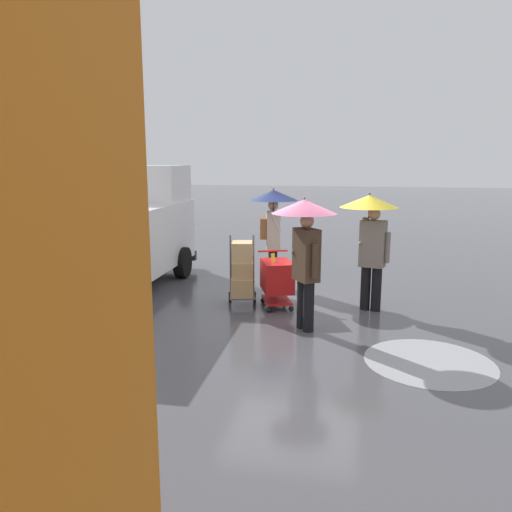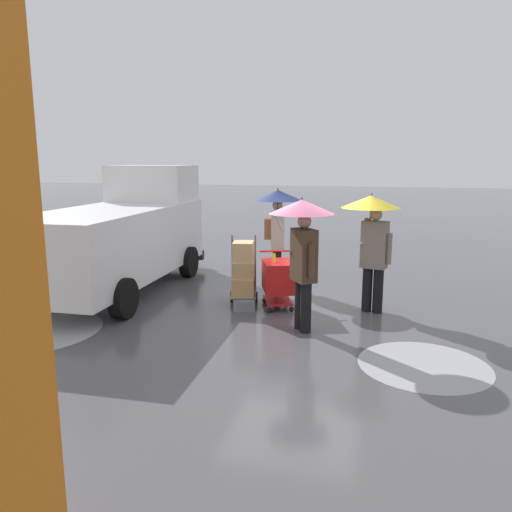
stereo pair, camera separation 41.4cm
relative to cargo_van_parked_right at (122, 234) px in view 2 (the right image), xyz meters
name	(u,v)px [view 2 (the right image)]	position (x,y,z in m)	size (l,w,h in m)	color
ground_plane	(294,311)	(-3.85, 0.64, -1.18)	(90.00, 90.00, 0.00)	#4C4C51
slush_patch_near_cluster	(30,330)	(0.13, 2.79, -1.18)	(2.29, 2.29, 0.01)	#999BA0
slush_patch_under_van	(424,365)	(-5.99, 2.63, -1.18)	(1.76, 1.76, 0.01)	#999BA0
cargo_van_parked_right	(122,234)	(0.00, 0.00, 0.00)	(2.34, 5.41, 2.60)	white
shopping_cart_vendor	(278,278)	(-3.50, 0.52, -0.61)	(0.81, 0.96, 1.04)	red
hand_dolly_boxes	(243,272)	(-2.86, 0.59, -0.52)	(0.66, 0.80, 1.32)	#515156
pedestrian_pink_side	(303,233)	(-4.13, 1.60, 0.41)	(1.04, 1.04, 2.15)	black
pedestrian_black_side	(373,226)	(-5.17, 0.30, 0.39)	(1.04, 1.04, 2.15)	black
pedestrian_white_side	(277,215)	(-3.15, -0.96, 0.39)	(1.04, 1.04, 2.15)	black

